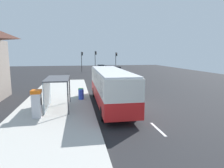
# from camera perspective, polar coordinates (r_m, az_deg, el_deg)

# --- Properties ---
(ground_plane) EXTENTS (56.00, 92.00, 0.04)m
(ground_plane) POSITION_cam_1_polar(r_m,az_deg,el_deg) (31.44, -1.89, 0.40)
(ground_plane) COLOR #262628
(sidewalk_platform) EXTENTS (6.20, 30.00, 0.18)m
(sidewalk_platform) POSITION_cam_1_polar(r_m,az_deg,el_deg) (19.37, -15.50, -4.95)
(sidewalk_platform) COLOR beige
(sidewalk_platform) RESTS_ON ground
(lane_stripe_seg_0) EXTENTS (0.16, 2.20, 0.01)m
(lane_stripe_seg_0) POSITION_cam_1_polar(r_m,az_deg,el_deg) (12.67, 13.26, -12.70)
(lane_stripe_seg_0) COLOR silver
(lane_stripe_seg_0) RESTS_ON ground
(lane_stripe_seg_1) EXTENTS (0.16, 2.20, 0.01)m
(lane_stripe_seg_1) POSITION_cam_1_polar(r_m,az_deg,el_deg) (17.11, 6.51, -6.80)
(lane_stripe_seg_1) COLOR silver
(lane_stripe_seg_1) RESTS_ON ground
(lane_stripe_seg_2) EXTENTS (0.16, 2.20, 0.01)m
(lane_stripe_seg_2) POSITION_cam_1_polar(r_m,az_deg,el_deg) (21.80, 2.69, -3.33)
(lane_stripe_seg_2) COLOR silver
(lane_stripe_seg_2) RESTS_ON ground
(lane_stripe_seg_3) EXTENTS (0.16, 2.20, 0.01)m
(lane_stripe_seg_3) POSITION_cam_1_polar(r_m,az_deg,el_deg) (26.61, 0.24, -1.09)
(lane_stripe_seg_3) COLOR silver
(lane_stripe_seg_3) RESTS_ON ground
(lane_stripe_seg_4) EXTENTS (0.16, 2.20, 0.01)m
(lane_stripe_seg_4) POSITION_cam_1_polar(r_m,az_deg,el_deg) (31.47, -1.44, 0.46)
(lane_stripe_seg_4) COLOR silver
(lane_stripe_seg_4) RESTS_ON ground
(lane_stripe_seg_5) EXTENTS (0.16, 2.20, 0.01)m
(lane_stripe_seg_5) POSITION_cam_1_polar(r_m,az_deg,el_deg) (36.37, -2.68, 1.59)
(lane_stripe_seg_5) COLOR silver
(lane_stripe_seg_5) RESTS_ON ground
(lane_stripe_seg_6) EXTENTS (0.16, 2.20, 0.01)m
(lane_stripe_seg_6) POSITION_cam_1_polar(r_m,az_deg,el_deg) (41.30, -3.62, 2.46)
(lane_stripe_seg_6) COLOR silver
(lane_stripe_seg_6) RESTS_ON ground
(lane_stripe_seg_7) EXTENTS (0.16, 2.20, 0.01)m
(lane_stripe_seg_7) POSITION_cam_1_polar(r_m,az_deg,el_deg) (46.24, -4.36, 3.14)
(lane_stripe_seg_7) COLOR silver
(lane_stripe_seg_7) RESTS_ON ground
(bus) EXTENTS (2.67, 11.04, 3.21)m
(bus) POSITION_cam_1_polar(r_m,az_deg,el_deg) (17.09, -0.54, -0.45)
(bus) COLOR red
(bus) RESTS_ON ground
(white_van) EXTENTS (2.20, 5.27, 2.30)m
(white_van) POSITION_cam_1_polar(r_m,az_deg,el_deg) (37.43, 0.08, 3.87)
(white_van) COLOR black
(white_van) RESTS_ON ground
(sedan_near) EXTENTS (2.06, 4.50, 1.52)m
(sedan_near) POSITION_cam_1_polar(r_m,az_deg,el_deg) (48.19, -2.18, 4.33)
(sedan_near) COLOR navy
(sedan_near) RESTS_ON ground
(sedan_far) EXTENTS (1.94, 4.45, 1.52)m
(sedan_far) POSITION_cam_1_polar(r_m,az_deg,el_deg) (55.23, -3.24, 4.90)
(sedan_far) COLOR #195933
(sedan_far) RESTS_ON ground
(ticket_machine) EXTENTS (0.66, 0.76, 1.94)m
(ticket_machine) POSITION_cam_1_polar(r_m,az_deg,el_deg) (14.68, -21.10, -5.29)
(ticket_machine) COLOR silver
(ticket_machine) RESTS_ON sidewalk_platform
(recycling_bin_blue) EXTENTS (0.52, 0.52, 0.95)m
(recycling_bin_blue) POSITION_cam_1_polar(r_m,az_deg,el_deg) (19.35, -9.02, -3.03)
(recycling_bin_blue) COLOR blue
(recycling_bin_blue) RESTS_ON sidewalk_platform
(recycling_bin_green) EXTENTS (0.52, 0.52, 0.95)m
(recycling_bin_green) POSITION_cam_1_polar(r_m,az_deg,el_deg) (20.04, -9.07, -2.62)
(recycling_bin_green) COLOR green
(recycling_bin_green) RESTS_ON sidewalk_platform
(traffic_light_near_side) EXTENTS (0.49, 0.28, 4.92)m
(traffic_light_near_side) POSITION_cam_1_polar(r_m,az_deg,el_deg) (50.08, 1.22, 7.35)
(traffic_light_near_side) COLOR #2D2D2D
(traffic_light_near_side) RESTS_ON ground
(traffic_light_far_side) EXTENTS (0.49, 0.28, 5.08)m
(traffic_light_far_side) POSITION_cam_1_polar(r_m,az_deg,el_deg) (49.87, -8.78, 7.35)
(traffic_light_far_side) COLOR #2D2D2D
(traffic_light_far_side) RESTS_ON ground
(traffic_light_median) EXTENTS (0.49, 0.28, 5.27)m
(traffic_light_median) POSITION_cam_1_polar(r_m,az_deg,el_deg) (50.89, -4.84, 7.58)
(traffic_light_median) COLOR #2D2D2D
(traffic_light_median) RESTS_ON ground
(bus_shelter) EXTENTS (1.80, 4.00, 2.50)m
(bus_shelter) POSITION_cam_1_polar(r_m,az_deg,el_deg) (16.39, -16.62, -0.32)
(bus_shelter) COLOR #4C4C51
(bus_shelter) RESTS_ON sidewalk_platform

